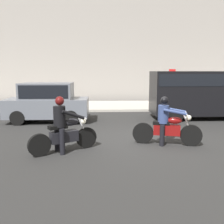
# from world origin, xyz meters

# --- Properties ---
(ground_plane) EXTENTS (80.00, 80.00, 0.00)m
(ground_plane) POSITION_xyz_m (0.00, 0.00, 0.00)
(ground_plane) COLOR #262626
(sidewalk_slab) EXTENTS (40.00, 4.40, 0.14)m
(sidewalk_slab) POSITION_xyz_m (0.00, 8.00, 0.07)
(sidewalk_slab) COLOR #A8A399
(sidewalk_slab) RESTS_ON ground_plane
(building_facade) EXTENTS (40.00, 1.40, 14.45)m
(building_facade) POSITION_xyz_m (0.00, 11.40, 7.23)
(building_facade) COLOR gray
(building_facade) RESTS_ON ground_plane
(motorcycle_with_rider_denim_blue) EXTENTS (2.13, 0.83, 1.54)m
(motorcycle_with_rider_denim_blue) POSITION_xyz_m (0.64, -0.81, 0.63)
(motorcycle_with_rider_denim_blue) COLOR black
(motorcycle_with_rider_denim_blue) RESTS_ON ground_plane
(motorcycle_with_rider_black_leather) EXTENTS (1.85, 1.18, 1.62)m
(motorcycle_with_rider_black_leather) POSITION_xyz_m (-2.51, -1.44, 0.66)
(motorcycle_with_rider_black_leather) COLOR black
(motorcycle_with_rider_black_leather) RESTS_ON ground_plane
(parked_van_black) EXTENTS (5.00, 1.96, 2.32)m
(parked_van_black) POSITION_xyz_m (3.58, 3.66, 1.35)
(parked_van_black) COLOR black
(parked_van_black) RESTS_ON ground_plane
(parked_hatchback_slate_gray) EXTENTS (3.70, 1.76, 1.80)m
(parked_hatchback_slate_gray) POSITION_xyz_m (-3.90, 3.12, 0.93)
(parked_hatchback_slate_gray) COLOR slate
(parked_hatchback_slate_gray) RESTS_ON ground_plane
(street_sign_post) EXTENTS (0.44, 0.08, 2.35)m
(street_sign_post) POSITION_xyz_m (3.33, 8.37, 1.57)
(street_sign_post) COLOR gray
(street_sign_post) RESTS_ON sidewalk_slab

